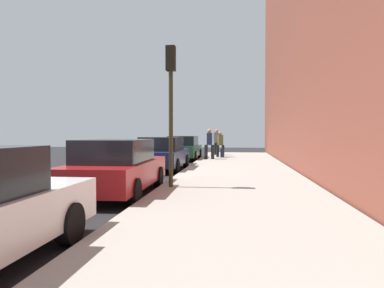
# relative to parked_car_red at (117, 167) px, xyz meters

# --- Properties ---
(ground_plane) EXTENTS (56.00, 56.00, 0.00)m
(ground_plane) POSITION_rel_parked_car_red_xyz_m (6.27, -0.01, -0.76)
(ground_plane) COLOR black
(sidewalk) EXTENTS (28.00, 4.60, 0.15)m
(sidewalk) POSITION_rel_parked_car_red_xyz_m (6.27, -3.31, -0.68)
(sidewalk) COLOR #A39E93
(sidewalk) RESTS_ON ground
(lane_stripe_centre) EXTENTS (28.00, 0.14, 0.01)m
(lane_stripe_centre) POSITION_rel_parked_car_red_xyz_m (6.27, 3.19, -0.76)
(lane_stripe_centre) COLOR gold
(lane_stripe_centre) RESTS_ON ground
(parked_car_red) EXTENTS (4.83, 1.97, 1.51)m
(parked_car_red) POSITION_rel_parked_car_red_xyz_m (0.00, 0.00, 0.00)
(parked_car_red) COLOR black
(parked_car_red) RESTS_ON ground
(parked_car_navy) EXTENTS (4.64, 1.92, 1.51)m
(parked_car_navy) POSITION_rel_parked_car_red_xyz_m (6.73, 0.07, -0.00)
(parked_car_navy) COLOR black
(parked_car_navy) RESTS_ON ground
(parked_car_green) EXTENTS (4.74, 1.92, 1.51)m
(parked_car_green) POSITION_rel_parked_car_red_xyz_m (13.28, 0.04, -0.00)
(parked_car_green) COLOR black
(parked_car_green) RESTS_ON ground
(pedestrian_navy_coat) EXTENTS (0.51, 0.59, 1.79)m
(pedestrian_navy_coat) POSITION_rel_parked_car_red_xyz_m (12.33, -1.64, 0.35)
(pedestrian_navy_coat) COLOR black
(pedestrian_navy_coat) RESTS_ON sidewalk
(pedestrian_grey_coat) EXTENTS (0.56, 0.58, 1.83)m
(pedestrian_grey_coat) POSITION_rel_parked_car_red_xyz_m (16.51, -1.86, 0.36)
(pedestrian_grey_coat) COLOR black
(pedestrian_grey_coat) RESTS_ON sidewalk
(pedestrian_olive_coat) EXTENTS (0.50, 0.53, 1.64)m
(pedestrian_olive_coat) POSITION_rel_parked_car_red_xyz_m (14.32, -2.21, 0.26)
(pedestrian_olive_coat) COLOR black
(pedestrian_olive_coat) RESTS_ON sidewalk
(traffic_light_pole) EXTENTS (0.35, 0.26, 3.99)m
(traffic_light_pole) POSITION_rel_parked_car_red_xyz_m (0.67, -1.37, 2.11)
(traffic_light_pole) COLOR #2D2D19
(traffic_light_pole) RESTS_ON sidewalk
(rolling_suitcase) EXTENTS (0.34, 0.22, 0.89)m
(rolling_suitcase) POSITION_rel_parked_car_red_xyz_m (13.88, -2.35, -0.34)
(rolling_suitcase) COLOR #191E38
(rolling_suitcase) RESTS_ON sidewalk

